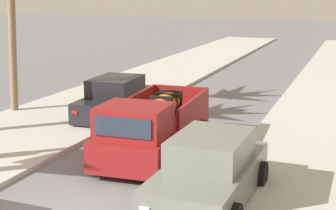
# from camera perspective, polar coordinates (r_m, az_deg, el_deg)

# --- Properties ---
(sidewalk_left) EXTENTS (4.84, 60.00, 0.12)m
(sidewalk_left) POSITION_cam_1_polar(r_m,az_deg,el_deg) (22.89, -6.01, 1.22)
(sidewalk_left) COLOR beige
(sidewalk_left) RESTS_ON ground
(curb_left) EXTENTS (0.16, 60.00, 0.10)m
(curb_left) POSITION_cam_1_polar(r_m,az_deg,el_deg) (22.45, -3.68, 1.02)
(curb_left) COLOR silver
(curb_left) RESTS_ON ground
(curb_right) EXTENTS (0.16, 60.00, 0.10)m
(curb_right) POSITION_cam_1_polar(r_m,az_deg,el_deg) (20.56, 15.77, -0.53)
(curb_right) COLOR silver
(curb_right) RESTS_ON ground
(pickup_truck) EXTENTS (2.41, 5.30, 1.80)m
(pickup_truck) POSITION_cam_1_polar(r_m,az_deg,el_deg) (14.23, -1.66, -2.68)
(pickup_truck) COLOR maroon
(pickup_truck) RESTS_ON ground
(car_right_near) EXTENTS (2.07, 4.28, 1.54)m
(car_right_near) POSITION_cam_1_polar(r_m,az_deg,el_deg) (11.25, 4.75, -7.48)
(car_right_near) COLOR slate
(car_right_near) RESTS_ON ground
(car_left_mid) EXTENTS (2.19, 4.33, 1.54)m
(car_left_mid) POSITION_cam_1_polar(r_m,az_deg,el_deg) (18.69, -5.79, 0.67)
(car_left_mid) COLOR black
(car_left_mid) RESTS_ON ground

